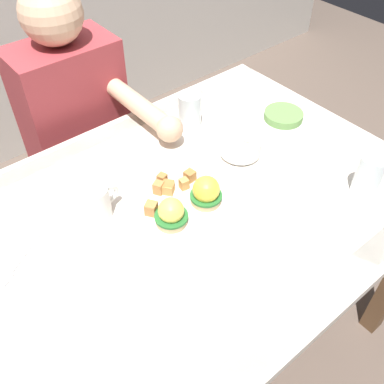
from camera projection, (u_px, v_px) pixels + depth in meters
name	position (u px, v px, depth m)	size (l,w,h in m)	color
ground_plane	(197.00, 334.00, 1.68)	(6.00, 6.00, 0.00)	brown
dining_table	(198.00, 225.00, 1.24)	(1.20, 0.90, 0.74)	silver
eggs_benedict_plate	(187.00, 205.00, 1.11)	(0.27, 0.27, 0.09)	white
fruit_bowl	(241.00, 147.00, 1.27)	(0.12, 0.12, 0.06)	white
coffee_mug	(95.00, 201.00, 1.09)	(0.11, 0.08, 0.09)	white
fork	(18.00, 262.00, 1.01)	(0.14, 0.10, 0.00)	silver
water_glass_near	(368.00, 177.00, 1.15)	(0.07, 0.07, 0.12)	silver
water_glass_far	(190.00, 112.00, 1.37)	(0.07, 0.07, 0.11)	silver
side_plate	(283.00, 118.00, 1.40)	(0.20, 0.20, 0.04)	white
diner_person	(81.00, 127.00, 1.54)	(0.34, 0.54, 1.14)	#33333D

